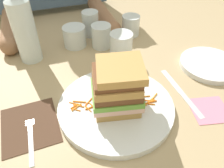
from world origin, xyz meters
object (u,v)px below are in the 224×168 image
empty_tumbler_1 (101,36)px  side_plate (210,64)px  napkin_dark (30,125)px  empty_tumbler_3 (90,24)px  juice_glass (121,47)px  water_bottle (24,28)px  sandwich (116,86)px  knife (182,93)px  napkin_pink (210,110)px  fork (30,132)px  empty_tumbler_0 (75,36)px  empty_tumbler_2 (131,26)px  main_plate (116,106)px

empty_tumbler_1 → side_plate: bearing=-38.1°
napkin_dark → empty_tumbler_3: (0.25, 0.37, 0.04)m
juice_glass → empty_tumbler_1: bearing=112.3°
side_plate → water_bottle: bearing=157.0°
empty_tumbler_3 → napkin_dark: bearing=-123.5°
sandwich → knife: (0.19, -0.01, -0.07)m
juice_glass → napkin_pink: bearing=-64.8°
sandwich → fork: 0.22m
knife → empty_tumbler_0: size_ratio=2.58×
empty_tumbler_2 → empty_tumbler_3: bearing=161.9°
empty_tumbler_2 → side_plate: bearing=-59.5°
main_plate → napkin_pink: main_plate is taller
juice_glass → empty_tumbler_0: 0.18m
empty_tumbler_0 → empty_tumbler_2: (0.21, 0.01, 0.00)m
napkin_dark → knife: bearing=-2.8°
water_bottle → empty_tumbler_2: 0.37m
water_bottle → empty_tumbler_1: water_bottle is taller
knife → empty_tumbler_0: bearing=123.7°
sandwich → juice_glass: bearing=66.7°
juice_glass → water_bottle: bearing=161.8°
empty_tumbler_2 → napkin_pink: (0.05, -0.42, -0.04)m
empty_tumbler_2 → empty_tumbler_1: bearing=-160.6°
empty_tumbler_2 → empty_tumbler_0: bearing=-177.1°
sandwich → empty_tumbler_3: 0.39m
water_bottle → empty_tumbler_0: size_ratio=3.15×
napkin_dark → juice_glass: juice_glass is taller
knife → juice_glass: size_ratio=2.24×
empty_tumbler_1 → empty_tumbler_2: size_ratio=1.08×
napkin_dark → empty_tumbler_3: 0.45m
napkin_dark → fork: 0.02m
sandwich → empty_tumbler_0: (-0.04, 0.33, -0.04)m
knife → side_plate: (0.15, 0.08, 0.01)m
empty_tumbler_1 → empty_tumbler_3: size_ratio=0.88×
water_bottle → side_plate: water_bottle is taller
empty_tumbler_3 → juice_glass: bearing=-74.0°
empty_tumbler_2 → fork: bearing=-138.0°
main_plate → empty_tumbler_2: (0.18, 0.34, 0.03)m
napkin_pink → side_plate: bearing=54.1°
fork → napkin_dark: bearing=88.9°
juice_glass → water_bottle: 0.30m
fork → napkin_pink: 0.44m
main_plate → fork: (-0.21, -0.01, -0.00)m
empty_tumbler_2 → side_plate: empty_tumbler_2 is taller
main_plate → empty_tumbler_1: size_ratio=3.65×
empty_tumbler_3 → napkin_pink: (0.19, -0.47, -0.04)m
water_bottle → main_plate: bearing=-57.8°
napkin_dark → empty_tumbler_2: size_ratio=2.00×
side_plate → knife: bearing=-151.6°
side_plate → napkin_pink: (-0.11, -0.15, -0.01)m
fork → empty_tumbler_1: empty_tumbler_1 is taller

